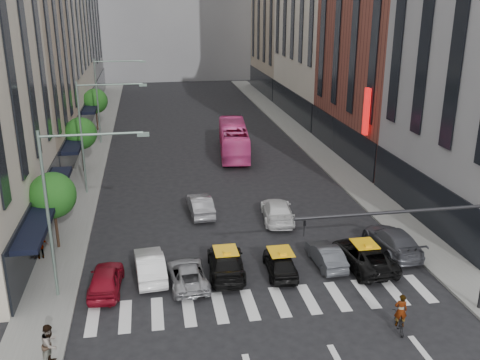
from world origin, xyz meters
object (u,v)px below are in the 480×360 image
bus (234,139)px  motorcycle (399,322)px  streetlamp_mid (93,123)px  car_red (106,279)px  pedestrian_far (40,246)px  streetlamp_far (106,90)px  streetlamp_near (65,193)px  taxi_center (280,263)px  taxi_left (226,262)px  pedestrian_near (50,344)px  car_white_front (150,265)px

bus → motorcycle: (2.99, -31.51, -1.12)m
streetlamp_mid → car_red: bearing=-84.3°
motorcycle → pedestrian_far: (-18.26, 10.48, 0.52)m
car_red → bus: (11.14, 25.35, 0.85)m
streetlamp_far → motorcycle: size_ratio=5.36×
bus → pedestrian_far: 25.99m
streetlamp_near → taxi_center: streetlamp_near is taller
taxi_left → motorcycle: 10.16m
car_red → motorcycle: size_ratio=2.50×
streetlamp_near → streetlamp_mid: 16.00m
streetlamp_near → pedestrian_near: bearing=-93.5°
streetlamp_far → pedestrian_near: 38.14m
car_red → taxi_left: 6.77m
car_white_front → taxi_left: 4.35m
taxi_left → bus: 24.98m
car_red → streetlamp_far: bearing=-83.7°
streetlamp_far → car_white_front: size_ratio=1.99×
streetlamp_near → taxi_center: (11.40, 0.50, -5.22)m
bus → pedestrian_far: bus is taller
car_white_front → taxi_left: (4.33, -0.38, -0.02)m
streetlamp_mid → taxi_left: size_ratio=1.79×
car_red → car_white_front: size_ratio=0.93×
streetlamp_far → taxi_center: size_ratio=2.23×
bus → motorcycle: 31.67m
streetlamp_mid → car_white_front: (3.96, -14.63, -5.16)m
streetlamp_near → taxi_left: 9.82m
motorcycle → pedestrian_far: bearing=-17.8°
streetlamp_near → taxi_center: bearing=2.5°
pedestrian_near → taxi_left: bearing=-33.3°
taxi_center → pedestrian_near: pedestrian_near is taller
taxi_center → car_red: bearing=5.2°
streetlamp_mid → taxi_center: bearing=-53.7°
bus → streetlamp_far: bearing=-20.6°
motorcycle → streetlamp_far: bearing=-55.4°
streetlamp_far → car_white_front: streetlamp_far is taller
streetlamp_far → bus: 14.89m
car_red → car_white_front: car_white_front is taller
motorcycle → pedestrian_near: size_ratio=0.88×
streetlamp_far → pedestrian_near: (-0.36, -37.83, -4.80)m
pedestrian_near → pedestrian_far: (-2.20, 10.37, -0.14)m
bus → motorcycle: bus is taller
bus → pedestrian_near: bearing=73.7°
streetlamp_mid → pedestrian_near: streetlamp_mid is taller
streetlamp_far → taxi_left: 32.51m
pedestrian_far → car_white_front: bearing=136.5°
streetlamp_near → taxi_left: bearing=6.8°
streetlamp_near → car_white_front: 6.65m
car_red → taxi_center: car_red is taller
streetlamp_near → bus: bearing=63.6°
motorcycle → pedestrian_near: (-16.06, 0.11, 0.67)m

